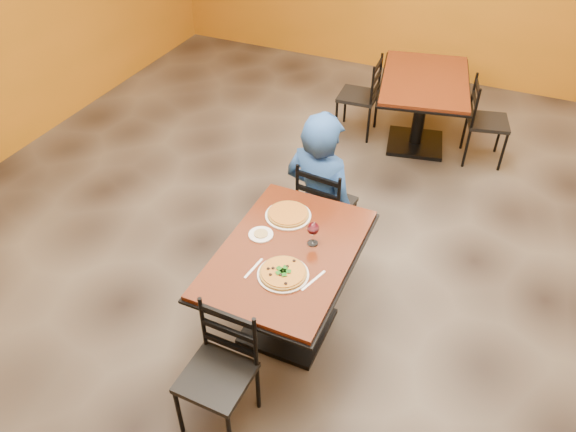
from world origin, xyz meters
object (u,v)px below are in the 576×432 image
at_px(table_main, 288,272).
at_px(pizza_main, 283,273).
at_px(chair_main_far, 326,205).
at_px(plate_main, 283,275).
at_px(side_plate, 261,235).
at_px(diner, 320,185).
at_px(pizza_far, 288,214).
at_px(chair_second_left, 358,96).
at_px(wine_glass, 313,233).
at_px(plate_far, 288,216).
at_px(chair_main_near, 216,378).
at_px(table_second, 423,96).
at_px(chair_second_right, 488,122).

distance_m(table_main, pizza_main, 0.31).
bearing_deg(chair_main_far, plate_main, 102.76).
xyz_separation_m(chair_main_far, side_plate, (-0.14, -0.87, 0.33)).
bearing_deg(table_main, diner, 97.98).
bearing_deg(side_plate, pizza_far, 71.72).
height_order(chair_main_far, chair_second_left, chair_second_left).
bearing_deg(diner, side_plate, 96.03).
bearing_deg(chair_main_far, pizza_main, 102.76).
relative_size(side_plate, wine_glass, 0.89).
xyz_separation_m(table_main, pizza_far, (-0.13, 0.31, 0.21)).
bearing_deg(plate_far, side_plate, -108.28).
bearing_deg(chair_main_near, plate_main, 77.23).
distance_m(plate_far, side_plate, 0.26).
bearing_deg(table_second, table_main, -94.71).
bearing_deg(table_main, chair_main_far, 94.82).
distance_m(chair_main_far, plate_far, 0.71).
xyz_separation_m(chair_main_near, plate_far, (-0.05, 1.11, 0.34)).
bearing_deg(chair_second_left, plate_main, 5.77).
xyz_separation_m(side_plate, wine_glass, (0.33, 0.06, 0.08)).
relative_size(chair_main_near, wine_glass, 4.61).
height_order(chair_main_far, diner, diner).
height_order(table_main, plate_main, plate_main).
distance_m(chair_main_far, plate_main, 1.19).
height_order(table_second, pizza_main, pizza_main).
height_order(diner, plate_far, diner).
xyz_separation_m(chair_main_near, chair_second_right, (0.97, 3.58, 0.00)).
xyz_separation_m(diner, plate_main, (0.19, -1.11, 0.13)).
relative_size(table_second, chair_main_near, 1.68).
height_order(table_main, table_second, same).
bearing_deg(chair_second_right, table_second, 76.78).
xyz_separation_m(chair_main_far, pizza_far, (-0.06, -0.62, 0.35)).
height_order(table_main, wine_glass, wine_glass).
distance_m(plate_main, wine_glass, 0.35).
bearing_deg(plate_main, side_plate, 135.93).
bearing_deg(plate_main, pizza_far, 110.81).
height_order(table_main, chair_main_far, chair_main_far).
height_order(diner, plate_main, diner).
relative_size(plate_main, wine_glass, 1.72).
bearing_deg(pizza_main, plate_main, 0.00).
xyz_separation_m(table_main, chair_second_left, (-0.43, 2.78, -0.13)).
height_order(chair_main_near, wine_glass, wine_glass).
xyz_separation_m(chair_second_left, pizza_main, (0.49, -2.99, 0.35)).
relative_size(table_main, pizza_far, 4.39).
height_order(chair_second_left, side_plate, chair_second_left).
bearing_deg(pizza_main, chair_second_left, 99.39).
distance_m(chair_second_left, plate_main, 3.05).
relative_size(table_second, pizza_main, 4.90).
relative_size(chair_main_far, plate_main, 2.71).
xyz_separation_m(table_second, diner, (-0.35, -1.88, 0.06)).
bearing_deg(table_second, chair_main_far, -99.43).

